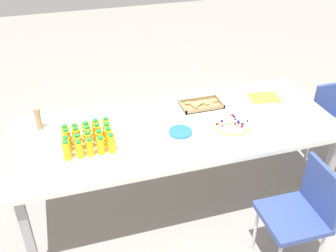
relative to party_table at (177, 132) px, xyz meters
The scene contains 30 objects.
ground_plane 0.70m from the party_table, ahead, with size 12.00×12.00×0.00m, color gray.
party_table is the anchor object (origin of this frame).
chair_near_right 1.07m from the party_table, 54.01° to the right, with size 0.41×0.41×0.83m.
chair_end 1.58m from the party_table, ahead, with size 0.41×0.41×0.83m.
juice_bottle_0 0.87m from the party_table, 168.38° to the right, with size 0.06×0.06×0.15m.
juice_bottle_1 0.79m from the party_table, 167.08° to the right, with size 0.06×0.06×0.13m.
juice_bottle_2 0.72m from the party_table, 165.52° to the right, with size 0.05×0.05×0.14m.
juice_bottle_3 0.64m from the party_table, 164.53° to the right, with size 0.06×0.06×0.13m.
juice_bottle_4 0.58m from the party_table, 161.69° to the right, with size 0.06×0.06×0.15m.
juice_bottle_5 0.85m from the party_table, behind, with size 0.05×0.05×0.13m.
juice_bottle_6 0.77m from the party_table, behind, with size 0.06×0.06×0.13m.
juice_bottle_7 0.70m from the party_table, behind, with size 0.06×0.06×0.14m.
juice_bottle_8 0.63m from the party_table, behind, with size 0.06×0.06×0.14m.
juice_bottle_9 0.56m from the party_table, behind, with size 0.06×0.06×0.15m.
juice_bottle_10 0.84m from the party_table, behind, with size 0.06×0.06×0.15m.
juice_bottle_11 0.77m from the party_table, behind, with size 0.06×0.06×0.15m.
juice_bottle_12 0.69m from the party_table, behind, with size 0.06×0.06×0.15m.
juice_bottle_13 0.62m from the party_table, behind, with size 0.05×0.05×0.15m.
juice_bottle_14 0.56m from the party_table, behind, with size 0.06×0.06×0.15m.
juice_bottle_15 0.84m from the party_table, behind, with size 0.06×0.06×0.13m.
juice_bottle_16 0.77m from the party_table, behind, with size 0.06×0.06×0.13m.
juice_bottle_17 0.70m from the party_table, behind, with size 0.06×0.06×0.13m.
juice_bottle_18 0.63m from the party_table, behind, with size 0.06×0.06×0.14m.
juice_bottle_19 0.55m from the party_table, behind, with size 0.05×0.05×0.15m.
fruit_pizza 0.44m from the party_table, 15.34° to the right, with size 0.31×0.31×0.05m.
snack_tray 0.39m from the party_table, 40.18° to the left, with size 0.35×0.20×0.04m.
plate_stack 0.11m from the party_table, 91.76° to the right, with size 0.18×0.18×0.02m.
napkin_stack 0.55m from the party_table, 144.81° to the right, with size 0.15×0.15×0.01m, color white.
cardboard_tube 1.06m from the party_table, 164.84° to the left, with size 0.04×0.04×0.18m, color #9E7A56.
paper_folder 0.91m from the party_table, 13.92° to the left, with size 0.26×0.20×0.01m, color yellow.
Camera 1 is at (-0.79, -2.39, 2.39)m, focal length 41.34 mm.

